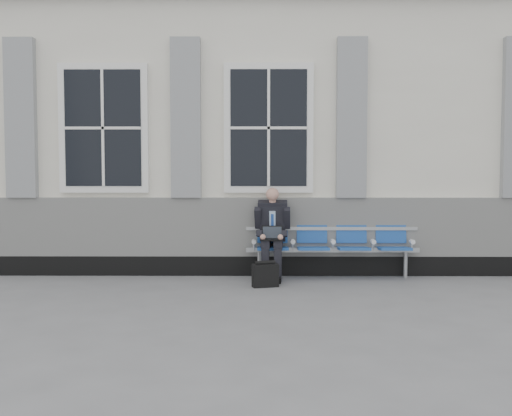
{
  "coord_description": "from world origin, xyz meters",
  "views": [
    {
      "loc": [
        0.22,
        -7.21,
        1.54
      ],
      "look_at": [
        0.16,
        0.9,
        1.07
      ],
      "focal_mm": 40.0,
      "sensor_mm": 36.0,
      "label": 1
    }
  ],
  "objects": [
    {
      "name": "bench",
      "position": [
        1.31,
        1.32,
        0.55
      ],
      "size": [
        2.6,
        0.47,
        0.91
      ],
      "color": "#9EA0A3",
      "rests_on": "ground"
    },
    {
      "name": "ground",
      "position": [
        0.0,
        0.0,
        0.0
      ],
      "size": [
        70.0,
        70.0,
        0.0
      ],
      "primitive_type": "plane",
      "color": "slate",
      "rests_on": "ground"
    },
    {
      "name": "briefcase",
      "position": [
        0.29,
        0.57,
        0.17
      ],
      "size": [
        0.38,
        0.24,
        0.36
      ],
      "color": "black",
      "rests_on": "ground"
    },
    {
      "name": "businessman",
      "position": [
        0.4,
        1.19,
        0.74
      ],
      "size": [
        0.54,
        0.73,
        1.35
      ],
      "color": "black",
      "rests_on": "ground"
    },
    {
      "name": "station_building",
      "position": [
        -0.02,
        3.47,
        2.22
      ],
      "size": [
        14.4,
        4.4,
        4.49
      ],
      "color": "white",
      "rests_on": "ground"
    }
  ]
}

